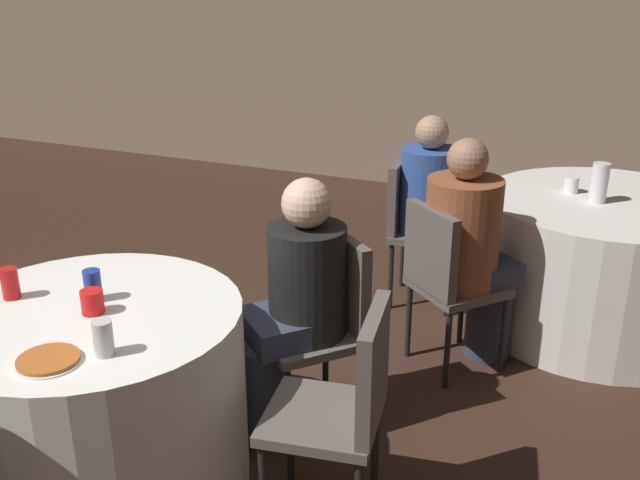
{
  "coord_description": "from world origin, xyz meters",
  "views": [
    {
      "loc": [
        1.55,
        -1.69,
        1.94
      ],
      "look_at": [
        0.44,
        0.9,
        0.85
      ],
      "focal_mm": 40.0,
      "sensor_mm": 36.0,
      "label": 1
    }
  ],
  "objects_px": {
    "chair_near_east": "(347,399)",
    "bottle_far": "(599,183)",
    "table_far": "(602,264)",
    "person_blue_shirt": "(439,211)",
    "pizza_plate_near": "(48,360)",
    "soda_can_red": "(10,283)",
    "chair_far_southwest": "(444,273)",
    "table_near": "(100,398)",
    "soda_can_silver": "(103,338)",
    "person_black_shirt": "(292,309)",
    "chair_near_northeast": "(326,313)",
    "person_floral_shirt": "(471,252)",
    "soda_can_blue": "(93,285)",
    "chair_far_west": "(412,218)"
  },
  "relations": [
    {
      "from": "soda_can_silver",
      "to": "chair_far_west",
      "type": "bearing_deg",
      "value": 80.96
    },
    {
      "from": "chair_far_west",
      "to": "chair_far_southwest",
      "type": "xyz_separation_m",
      "value": [
        0.38,
        -0.73,
        0.0
      ]
    },
    {
      "from": "chair_far_southwest",
      "to": "pizza_plate_near",
      "type": "xyz_separation_m",
      "value": [
        -0.88,
        -1.7,
        0.23
      ]
    },
    {
      "from": "soda_can_red",
      "to": "soda_can_silver",
      "type": "bearing_deg",
      "value": -18.55
    },
    {
      "from": "table_far",
      "to": "chair_near_east",
      "type": "height_order",
      "value": "chair_near_east"
    },
    {
      "from": "chair_near_east",
      "to": "bottle_far",
      "type": "xyz_separation_m",
      "value": [
        0.68,
        1.96,
        0.33
      ]
    },
    {
      "from": "soda_can_silver",
      "to": "chair_near_east",
      "type": "bearing_deg",
      "value": 28.81
    },
    {
      "from": "pizza_plate_near",
      "to": "soda_can_silver",
      "type": "relative_size",
      "value": 1.77
    },
    {
      "from": "table_near",
      "to": "chair_far_west",
      "type": "bearing_deg",
      "value": 73.22
    },
    {
      "from": "person_floral_shirt",
      "to": "soda_can_blue",
      "type": "relative_size",
      "value": 9.8
    },
    {
      "from": "table_far",
      "to": "person_blue_shirt",
      "type": "height_order",
      "value": "person_blue_shirt"
    },
    {
      "from": "person_floral_shirt",
      "to": "soda_can_silver",
      "type": "bearing_deg",
      "value": -75.99
    },
    {
      "from": "chair_near_east",
      "to": "chair_near_northeast",
      "type": "relative_size",
      "value": 1.0
    },
    {
      "from": "person_floral_shirt",
      "to": "table_far",
      "type": "bearing_deg",
      "value": 90.0
    },
    {
      "from": "table_near",
      "to": "chair_near_east",
      "type": "distance_m",
      "value": 0.99
    },
    {
      "from": "pizza_plate_near",
      "to": "bottle_far",
      "type": "height_order",
      "value": "bottle_far"
    },
    {
      "from": "person_black_shirt",
      "to": "soda_can_red",
      "type": "distance_m",
      "value": 1.11
    },
    {
      "from": "chair_far_west",
      "to": "soda_can_red",
      "type": "height_order",
      "value": "soda_can_red"
    },
    {
      "from": "table_far",
      "to": "person_black_shirt",
      "type": "xyz_separation_m",
      "value": [
        -1.18,
        -1.58,
        0.21
      ]
    },
    {
      "from": "table_near",
      "to": "chair_near_northeast",
      "type": "bearing_deg",
      "value": 48.78
    },
    {
      "from": "soda_can_silver",
      "to": "bottle_far",
      "type": "xyz_separation_m",
      "value": [
        1.38,
        2.34,
        0.05
      ]
    },
    {
      "from": "chair_far_west",
      "to": "pizza_plate_near",
      "type": "relative_size",
      "value": 4.06
    },
    {
      "from": "table_far",
      "to": "soda_can_blue",
      "type": "relative_size",
      "value": 11.09
    },
    {
      "from": "pizza_plate_near",
      "to": "person_blue_shirt",
      "type": "bearing_deg",
      "value": 74.92
    },
    {
      "from": "table_near",
      "to": "pizza_plate_near",
      "type": "bearing_deg",
      "value": -69.28
    },
    {
      "from": "person_floral_shirt",
      "to": "pizza_plate_near",
      "type": "relative_size",
      "value": 5.55
    },
    {
      "from": "table_far",
      "to": "bottle_far",
      "type": "bearing_deg",
      "value": -133.37
    },
    {
      "from": "soda_can_blue",
      "to": "pizza_plate_near",
      "type": "bearing_deg",
      "value": -68.16
    },
    {
      "from": "person_blue_shirt",
      "to": "person_floral_shirt",
      "type": "bearing_deg",
      "value": 21.63
    },
    {
      "from": "chair_far_southwest",
      "to": "person_floral_shirt",
      "type": "xyz_separation_m",
      "value": [
        0.1,
        0.11,
        0.09
      ]
    },
    {
      "from": "person_black_shirt",
      "to": "bottle_far",
      "type": "height_order",
      "value": "person_black_shirt"
    },
    {
      "from": "table_far",
      "to": "person_floral_shirt",
      "type": "relative_size",
      "value": 1.13
    },
    {
      "from": "table_far",
      "to": "soda_can_red",
      "type": "height_order",
      "value": "soda_can_red"
    },
    {
      "from": "table_far",
      "to": "pizza_plate_near",
      "type": "relative_size",
      "value": 6.28
    },
    {
      "from": "chair_far_southwest",
      "to": "chair_near_east",
      "type": "bearing_deg",
      "value": -51.81
    },
    {
      "from": "person_floral_shirt",
      "to": "bottle_far",
      "type": "distance_m",
      "value": 0.87
    },
    {
      "from": "chair_far_west",
      "to": "person_blue_shirt",
      "type": "xyz_separation_m",
      "value": [
        0.16,
        0.01,
        0.06
      ]
    },
    {
      "from": "table_near",
      "to": "soda_can_silver",
      "type": "distance_m",
      "value": 0.56
    },
    {
      "from": "chair_far_southwest",
      "to": "soda_can_blue",
      "type": "distance_m",
      "value": 1.68
    },
    {
      "from": "table_near",
      "to": "soda_can_silver",
      "type": "height_order",
      "value": "soda_can_silver"
    },
    {
      "from": "person_floral_shirt",
      "to": "chair_far_southwest",
      "type": "bearing_deg",
      "value": -90.0
    },
    {
      "from": "soda_can_blue",
      "to": "table_near",
      "type": "bearing_deg",
      "value": -63.82
    },
    {
      "from": "pizza_plate_near",
      "to": "soda_can_red",
      "type": "bearing_deg",
      "value": 146.22
    },
    {
      "from": "table_far",
      "to": "bottle_far",
      "type": "xyz_separation_m",
      "value": [
        -0.07,
        -0.08,
        0.48
      ]
    },
    {
      "from": "pizza_plate_near",
      "to": "soda_can_red",
      "type": "xyz_separation_m",
      "value": [
        -0.47,
        0.32,
        0.05
      ]
    },
    {
      "from": "chair_far_west",
      "to": "soda_can_blue",
      "type": "relative_size",
      "value": 7.17
    },
    {
      "from": "chair_near_northeast",
      "to": "person_black_shirt",
      "type": "bearing_deg",
      "value": 90.0
    },
    {
      "from": "person_blue_shirt",
      "to": "soda_can_red",
      "type": "bearing_deg",
      "value": -33.18
    },
    {
      "from": "person_blue_shirt",
      "to": "pizza_plate_near",
      "type": "distance_m",
      "value": 2.54
    },
    {
      "from": "chair_far_southwest",
      "to": "pizza_plate_near",
      "type": "bearing_deg",
      "value": -76.95
    }
  ]
}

